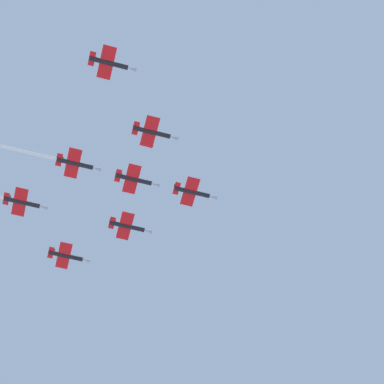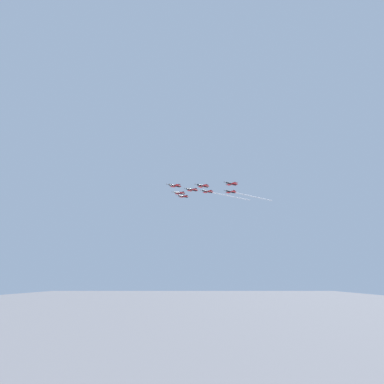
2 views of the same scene
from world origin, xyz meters
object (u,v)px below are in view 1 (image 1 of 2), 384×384
object	(u,v)px
jet_port_inner	(128,226)
jet_port_outer	(135,180)
jet_lead	(193,192)
jet_starboard_outer	(67,256)
jet_center_rear	(110,63)
jet_port_trail	(12,149)
jet_starboard_inner	(153,132)

from	to	relation	value
jet_port_inner	jet_port_outer	size ratio (longest dim) A/B	1.00
jet_lead	jet_starboard_outer	xyz separation A→B (m)	(29.96, 26.82, 0.13)
jet_center_rear	jet_port_trail	bearing A→B (deg)	-145.66
jet_lead	jet_starboard_inner	bearing A→B (deg)	-45.00
jet_center_rear	jet_lead	bearing A→B (deg)	135.00
jet_starboard_outer	jet_port_inner	bearing A→B (deg)	45.00
jet_starboard_inner	jet_port_outer	size ratio (longest dim) A/B	1.00
jet_lead	jet_port_outer	distance (m)	15.65
jet_port_inner	jet_port_outer	bearing A→B (deg)	-5.71
jet_port_inner	jet_starboard_inner	size ratio (longest dim) A/B	1.00
jet_starboard_inner	jet_starboard_outer	bearing A→B (deg)	-161.57
jet_port_inner	jet_starboard_outer	world-z (taller)	jet_starboard_outer
jet_port_outer	jet_starboard_outer	bearing A→B (deg)	-155.77
jet_lead	jet_port_inner	distance (m)	20.12
jet_lead	jet_starboard_outer	world-z (taller)	jet_starboard_outer
jet_port_inner	jet_center_rear	xyz separation A→B (m)	(-41.81, 16.55, 2.10)
jet_port_outer	jet_center_rear	xyz separation A→B (m)	(-27.69, 14.35, 1.88)
jet_port_inner	jet_starboard_outer	size ratio (longest dim) A/B	1.00
jet_starboard_inner	jet_starboard_outer	world-z (taller)	jet_starboard_outer
jet_port_inner	jet_port_trail	bearing A→B (deg)	-67.09
jet_starboard_inner	jet_port_outer	world-z (taller)	jet_port_outer
jet_lead	jet_center_rear	size ratio (longest dim) A/B	1.00
jet_center_rear	jet_port_outer	bearing A→B (deg)	155.77
jet_starboard_outer	jet_starboard_inner	bearing A→B (deg)	18.43
jet_port_trail	jet_lead	bearing A→B (deg)	90.00
jet_port_trail	jet_port_inner	bearing A→B (deg)	112.91
jet_port_outer	jet_port_trail	size ratio (longest dim) A/B	0.20
jet_lead	jet_port_inner	world-z (taller)	jet_lead
jet_port_trail	jet_starboard_outer	bearing A→B (deg)	145.66
jet_starboard_inner	jet_center_rear	xyz separation A→B (m)	(-13.41, 14.98, 1.92)
jet_port_outer	jet_center_rear	distance (m)	31.24
jet_lead	jet_port_trail	distance (m)	47.87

